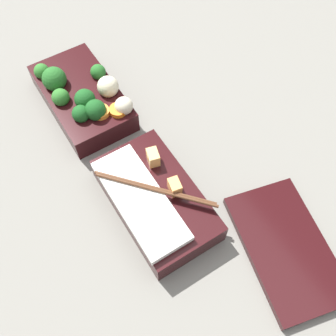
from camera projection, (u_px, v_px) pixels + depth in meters
ground_plane at (118, 149)px, 0.69m from camera, size 3.00×3.00×0.00m
bento_tray_vegetable at (83, 97)px, 0.72m from camera, size 0.21×0.12×0.08m
bento_tray_rice at (153, 200)px, 0.61m from camera, size 0.21×0.14×0.07m
bento_lid at (286, 248)px, 0.59m from camera, size 0.23×0.16×0.01m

